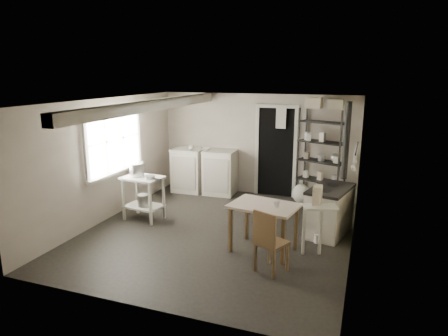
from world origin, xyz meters
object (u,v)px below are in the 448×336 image
(shelf_rack, at_px, (321,161))
(stove, at_px, (329,209))
(base_cabinets, at_px, (204,173))
(work_table, at_px, (264,228))
(chair, at_px, (272,239))
(stockpot, at_px, (137,171))
(prep_table, at_px, (144,199))
(flour_sack, at_px, (301,193))

(shelf_rack, distance_m, stove, 1.64)
(base_cabinets, xyz_separation_m, work_table, (2.11, -2.65, -0.08))
(stove, xyz_separation_m, chair, (-0.62, -1.69, 0.05))
(stockpot, xyz_separation_m, shelf_rack, (3.20, 1.99, 0.01))
(prep_table, bearing_deg, stove, 8.41)
(stockpot, distance_m, work_table, 2.78)
(base_cabinets, height_order, stove, base_cabinets)
(stockpot, relative_size, shelf_rack, 0.14)
(shelf_rack, relative_size, work_table, 2.02)
(base_cabinets, relative_size, stove, 1.48)
(chair, bearing_deg, flour_sack, 115.64)
(prep_table, distance_m, stove, 3.44)
(stockpot, bearing_deg, base_cabinets, 75.04)
(stockpot, height_order, base_cabinets, stockpot)
(stockpot, bearing_deg, stove, 7.53)
(stockpot, relative_size, flour_sack, 0.65)
(base_cabinets, bearing_deg, flour_sack, -5.84)
(prep_table, relative_size, stockpot, 2.91)
(shelf_rack, bearing_deg, work_table, -82.20)
(work_table, distance_m, flour_sack, 2.54)
(stockpot, distance_m, chair, 3.20)
(prep_table, relative_size, shelf_rack, 0.41)
(stove, bearing_deg, prep_table, -158.59)
(base_cabinets, height_order, shelf_rack, shelf_rack)
(chair, xyz_separation_m, flour_sack, (-0.09, 3.13, -0.24))
(base_cabinets, bearing_deg, chair, -56.46)
(prep_table, height_order, shelf_rack, shelf_rack)
(stockpot, height_order, chair, stockpot)
(chair, bearing_deg, stove, 93.80)
(stove, relative_size, chair, 1.15)
(shelf_rack, height_order, stove, shelf_rack)
(stockpot, xyz_separation_m, base_cabinets, (0.54, 2.03, -0.48))
(work_table, xyz_separation_m, flour_sack, (0.19, 2.53, -0.14))
(prep_table, height_order, stockpot, stockpot)
(stockpot, bearing_deg, prep_table, -13.73)
(prep_table, xyz_separation_m, chair, (2.78, -1.19, 0.08))
(stockpot, xyz_separation_m, work_table, (2.65, -0.63, -0.56))
(flour_sack, bearing_deg, stove, -63.62)
(stockpot, height_order, stove, stockpot)
(prep_table, bearing_deg, base_cabinets, 79.04)
(base_cabinets, distance_m, flour_sack, 2.31)
(prep_table, xyz_separation_m, stockpot, (-0.14, 0.03, 0.54))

